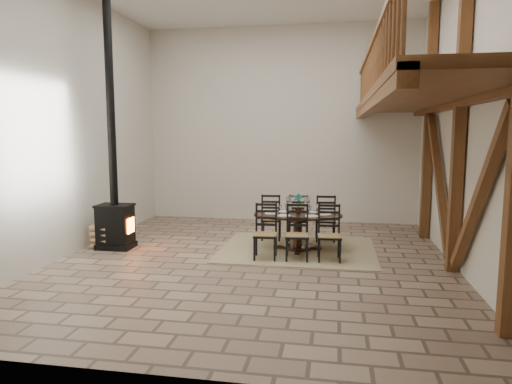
% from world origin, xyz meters
% --- Properties ---
extents(ground, '(8.00, 8.00, 0.00)m').
position_xyz_m(ground, '(0.00, 0.00, 0.00)').
color(ground, gray).
rests_on(ground, ground).
extents(room_shell, '(7.02, 8.02, 5.01)m').
position_xyz_m(room_shell, '(1.19, 0.00, 3.01)').
color(room_shell, beige).
rests_on(room_shell, ground).
extents(rug, '(3.00, 2.50, 0.02)m').
position_xyz_m(rug, '(0.73, 0.95, 0.01)').
color(rug, tan).
rests_on(rug, ground).
extents(dining_table, '(1.81, 2.03, 1.12)m').
position_xyz_m(dining_table, '(0.73, 0.95, 0.38)').
color(dining_table, black).
rests_on(dining_table, ground).
extents(wood_stove, '(0.69, 0.53, 5.00)m').
position_xyz_m(wood_stove, '(-2.86, 0.45, 1.12)').
color(wood_stove, black).
rests_on(wood_stove, ground).
extents(log_basket, '(0.50, 0.50, 0.41)m').
position_xyz_m(log_basket, '(-3.13, 1.26, 0.18)').
color(log_basket, brown).
rests_on(log_basket, ground).
extents(log_stack, '(0.38, 0.50, 0.48)m').
position_xyz_m(log_stack, '(-3.12, 0.45, 0.24)').
color(log_stack, tan).
rests_on(log_stack, ground).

